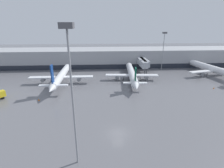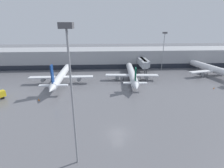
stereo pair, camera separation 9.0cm
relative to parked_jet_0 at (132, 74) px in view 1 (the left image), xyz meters
The scene contains 9 objects.
ground_plane 37.22m from the parked_jet_0, 103.89° to the right, with size 320.00×320.00×0.00m, color slate.
terminal_building 27.36m from the parked_jet_0, 108.79° to the left, with size 160.00×28.89×9.00m.
parked_jet_0 is the anchor object (origin of this frame).
parked_jet_1 37.46m from the parked_jet_0, ahead, with size 24.09×34.24×9.17m.
parked_jet_2 27.99m from the parked_jet_0, behind, with size 24.27×33.04×10.06m.
traffic_cone_0 36.45m from the parked_jet_0, 150.08° to the right, with size 0.45×0.45×0.61m.
traffic_cone_1 30.26m from the parked_jet_0, 22.59° to the right, with size 0.44×0.44×0.68m.
apron_light_mast_0 49.07m from the parked_jet_0, 110.70° to the right, with size 1.80×1.80×22.68m.
apron_light_mast_2 26.42m from the parked_jet_0, 41.71° to the left, with size 1.80×1.80×18.16m.
Camera 1 is at (-3.15, -31.69, 22.77)m, focal length 28.00 mm.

